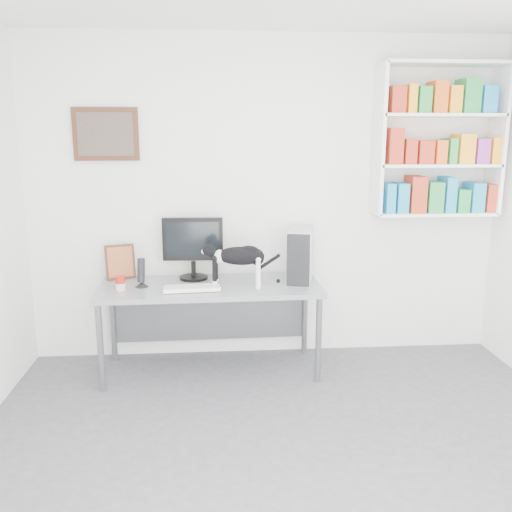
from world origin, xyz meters
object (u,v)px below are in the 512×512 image
object	(u,v)px
speaker	(141,272)
cat	(238,266)
soup_can	(120,283)
keyboard	(192,288)
leaning_print	(120,261)
desk	(211,328)
monitor	(193,248)
bookshelf	(439,140)
pc_tower	(300,255)

from	to	relation	value
speaker	cat	xyz separation A→B (m)	(0.76, -0.06, 0.05)
speaker	soup_can	xyz separation A→B (m)	(-0.15, -0.08, -0.06)
soup_can	keyboard	bearing A→B (deg)	-4.21
leaning_print	desk	bearing A→B (deg)	-36.47
keyboard	speaker	xyz separation A→B (m)	(-0.40, 0.12, 0.10)
desk	speaker	size ratio (longest dim) A/B	7.28
monitor	soup_can	distance (m)	0.66
bookshelf	keyboard	xyz separation A→B (m)	(-2.02, -0.38, -1.11)
keyboard	cat	world-z (taller)	cat
speaker	soup_can	size ratio (longest dim) A/B	2.17
bookshelf	cat	world-z (taller)	bookshelf
desk	monitor	world-z (taller)	monitor
desk	cat	bearing A→B (deg)	-19.91
keyboard	speaker	size ratio (longest dim) A/B	1.81
keyboard	soup_can	bearing A→B (deg)	170.99
pc_tower	bookshelf	bearing A→B (deg)	20.34
bookshelf	speaker	xyz separation A→B (m)	(-2.42, -0.25, -1.00)
monitor	bookshelf	bearing A→B (deg)	3.23
desk	keyboard	bearing A→B (deg)	-136.36
pc_tower	soup_can	xyz separation A→B (m)	(-1.42, -0.19, -0.16)
bookshelf	pc_tower	distance (m)	1.47
bookshelf	leaning_print	distance (m)	2.80
pc_tower	cat	bearing A→B (deg)	-148.32
monitor	leaning_print	distance (m)	0.62
desk	leaning_print	distance (m)	0.94
keyboard	leaning_print	world-z (taller)	leaning_print
pc_tower	soup_can	size ratio (longest dim) A/B	3.87
monitor	cat	xyz separation A→B (m)	(0.36, -0.28, -0.09)
leaning_print	soup_can	distance (m)	0.37
keyboard	soup_can	xyz separation A→B (m)	(-0.54, 0.04, 0.04)
bookshelf	leaning_print	bearing A→B (deg)	179.61
cat	keyboard	bearing A→B (deg)	-162.35
bookshelf	monitor	bearing A→B (deg)	-178.89
soup_can	cat	xyz separation A→B (m)	(0.91, 0.02, 0.11)
speaker	cat	size ratio (longest dim) A/B	0.44
keyboard	bookshelf	bearing A→B (deg)	5.73
desk	leaning_print	size ratio (longest dim) A/B	5.90
pc_tower	leaning_print	xyz separation A→B (m)	(-1.48, 0.16, -0.07)
pc_tower	leaning_print	size ratio (longest dim) A/B	1.45
pc_tower	leaning_print	world-z (taller)	pc_tower
speaker	leaning_print	world-z (taller)	leaning_print
bookshelf	soup_can	distance (m)	2.80
soup_can	cat	world-z (taller)	cat
bookshelf	cat	size ratio (longest dim) A/B	2.26
pc_tower	cat	distance (m)	0.54
desk	cat	distance (m)	0.58
soup_can	cat	size ratio (longest dim) A/B	0.20
monitor	speaker	size ratio (longest dim) A/B	2.18
bookshelf	desk	world-z (taller)	bookshelf
desk	pc_tower	size ratio (longest dim) A/B	4.08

